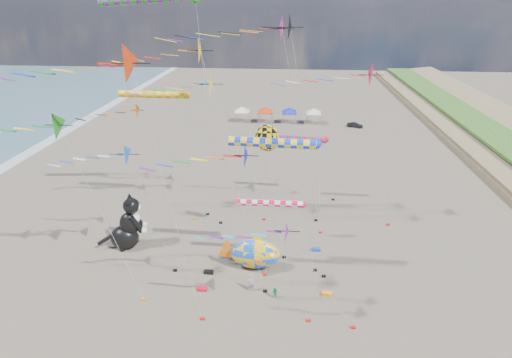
{
  "coord_description": "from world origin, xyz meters",
  "views": [
    {
      "loc": [
        3.92,
        -21.93,
        24.02
      ],
      "look_at": [
        1.04,
        12.0,
        8.57
      ],
      "focal_mm": 28.0,
      "sensor_mm": 36.0,
      "label": 1
    }
  ],
  "objects_px": {
    "fish_inflatable": "(255,254)",
    "parked_car": "(355,125)",
    "person_adult": "(251,283)",
    "cat_inflatable": "(125,222)",
    "child_green": "(275,293)",
    "child_blue": "(268,258)"
  },
  "relations": [
    {
      "from": "person_adult",
      "to": "parked_car",
      "type": "distance_m",
      "value": 54.03
    },
    {
      "from": "cat_inflatable",
      "to": "fish_inflatable",
      "type": "distance_m",
      "value": 13.91
    },
    {
      "from": "child_green",
      "to": "child_blue",
      "type": "bearing_deg",
      "value": 112.31
    },
    {
      "from": "person_adult",
      "to": "parked_car",
      "type": "height_order",
      "value": "person_adult"
    },
    {
      "from": "cat_inflatable",
      "to": "fish_inflatable",
      "type": "relative_size",
      "value": 0.94
    },
    {
      "from": "child_green",
      "to": "cat_inflatable",
      "type": "bearing_deg",
      "value": 169.14
    },
    {
      "from": "person_adult",
      "to": "child_green",
      "type": "distance_m",
      "value": 2.36
    },
    {
      "from": "fish_inflatable",
      "to": "parked_car",
      "type": "bearing_deg",
      "value": 71.33
    },
    {
      "from": "fish_inflatable",
      "to": "child_blue",
      "type": "bearing_deg",
      "value": 40.4
    },
    {
      "from": "fish_inflatable",
      "to": "child_blue",
      "type": "relative_size",
      "value": 5.62
    },
    {
      "from": "child_blue",
      "to": "parked_car",
      "type": "xyz_separation_m",
      "value": [
        15.06,
        47.2,
        -0.02
      ]
    },
    {
      "from": "person_adult",
      "to": "child_blue",
      "type": "relative_size",
      "value": 1.52
    },
    {
      "from": "fish_inflatable",
      "to": "person_adult",
      "type": "bearing_deg",
      "value": -90.53
    },
    {
      "from": "cat_inflatable",
      "to": "child_green",
      "type": "xyz_separation_m",
      "value": [
        15.76,
        -6.7,
        -2.44
      ]
    },
    {
      "from": "fish_inflatable",
      "to": "person_adult",
      "type": "relative_size",
      "value": 3.7
    },
    {
      "from": "child_green",
      "to": "person_adult",
      "type": "bearing_deg",
      "value": 171.39
    },
    {
      "from": "cat_inflatable",
      "to": "child_green",
      "type": "bearing_deg",
      "value": -38.88
    },
    {
      "from": "cat_inflatable",
      "to": "person_adult",
      "type": "distance_m",
      "value": 14.94
    },
    {
      "from": "cat_inflatable",
      "to": "parked_car",
      "type": "bearing_deg",
      "value": 40.91
    },
    {
      "from": "cat_inflatable",
      "to": "child_blue",
      "type": "xyz_separation_m",
      "value": [
        14.85,
        -1.57,
        -2.43
      ]
    },
    {
      "from": "fish_inflatable",
      "to": "child_green",
      "type": "distance_m",
      "value": 4.76
    },
    {
      "from": "fish_inflatable",
      "to": "child_blue",
      "type": "xyz_separation_m",
      "value": [
        1.25,
        1.06,
        -1.17
      ]
    }
  ]
}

